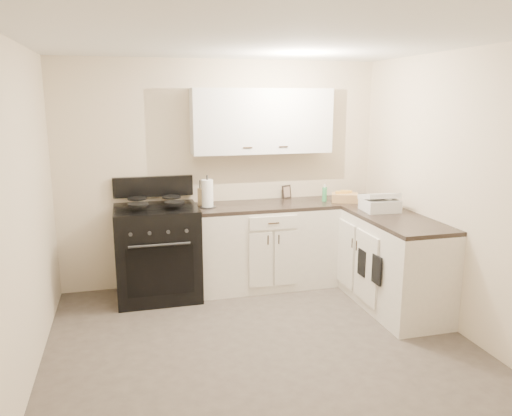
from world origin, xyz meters
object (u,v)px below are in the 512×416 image
object	(u,v)px
knife_block	(203,197)
wicker_basket	(345,198)
paper_towel	(207,194)
stove	(158,255)
countertop_grill	(380,205)

from	to	relation	value
knife_block	wicker_basket	distance (m)	1.59
paper_towel	wicker_basket	bearing A→B (deg)	-3.92
stove	paper_towel	bearing A→B (deg)	2.20
paper_towel	countertop_grill	bearing A→B (deg)	-20.24
wicker_basket	countertop_grill	world-z (taller)	countertop_grill
wicker_basket	stove	bearing A→B (deg)	177.68
paper_towel	countertop_grill	xyz separation A→B (m)	(1.70, -0.63, -0.09)
paper_towel	wicker_basket	distance (m)	1.55
knife_block	stove	bearing A→B (deg)	169.44
stove	countertop_grill	xyz separation A→B (m)	(2.25, -0.61, 0.54)
stove	wicker_basket	world-z (taller)	wicker_basket
wicker_basket	countertop_grill	size ratio (longest dim) A/B	0.83
paper_towel	stove	bearing A→B (deg)	-177.80
countertop_grill	knife_block	bearing A→B (deg)	161.24
knife_block	countertop_grill	distance (m)	1.88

